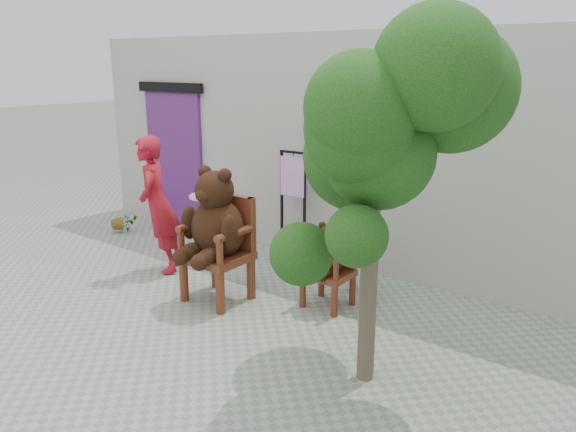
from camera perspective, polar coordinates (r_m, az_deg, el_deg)
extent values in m
plane|color=gray|center=(5.81, -9.83, -11.83)|extent=(60.00, 60.00, 0.00)
cube|color=#AFADA4|center=(7.69, 6.72, 6.83)|extent=(9.00, 1.00, 3.00)
cube|color=#582268|center=(9.26, -11.37, 5.57)|extent=(1.20, 0.08, 2.20)
cube|color=black|center=(9.11, -11.95, 12.67)|extent=(1.40, 0.06, 0.15)
cylinder|color=#512211|center=(6.50, -10.53, -6.49)|extent=(0.10, 0.10, 0.48)
cylinder|color=#512211|center=(6.83, -7.39, -5.27)|extent=(0.10, 0.10, 0.48)
cylinder|color=#512211|center=(6.12, -6.90, -7.75)|extent=(0.10, 0.10, 0.48)
cylinder|color=#512211|center=(6.47, -3.77, -6.37)|extent=(0.10, 0.10, 0.48)
cube|color=#512211|center=(6.38, -7.24, -4.08)|extent=(0.68, 0.62, 0.09)
cube|color=#512211|center=(6.45, -5.71, -0.48)|extent=(0.65, 0.09, 0.62)
cylinder|color=#512211|center=(6.65, -7.58, -0.06)|extent=(0.09, 0.09, 0.62)
cylinder|color=#512211|center=(6.35, -10.81, -2.54)|extent=(0.08, 0.08, 0.28)
cylinder|color=#512211|center=(6.48, -9.21, -0.80)|extent=(0.09, 0.59, 0.09)
cylinder|color=#512211|center=(6.26, -3.72, -0.92)|extent=(0.09, 0.09, 0.62)
cylinder|color=#512211|center=(5.95, -6.96, -3.62)|extent=(0.08, 0.08, 0.28)
cylinder|color=#512211|center=(6.08, -5.35, -1.74)|extent=(0.09, 0.59, 0.09)
ellipsoid|color=black|center=(6.30, -7.13, -1.27)|extent=(0.64, 0.55, 0.68)
sphere|color=black|center=(6.17, -7.47, 2.63)|extent=(0.43, 0.43, 0.43)
ellipsoid|color=black|center=(6.06, -8.59, 2.04)|extent=(0.19, 0.15, 0.15)
sphere|color=black|center=(6.24, -8.45, 4.46)|extent=(0.15, 0.15, 0.15)
sphere|color=black|center=(6.03, -6.44, 4.16)|extent=(0.15, 0.15, 0.15)
ellipsoid|color=black|center=(6.41, -9.98, -0.66)|extent=(0.15, 0.21, 0.39)
ellipsoid|color=black|center=(6.27, -9.82, -3.57)|extent=(0.19, 0.38, 0.19)
sphere|color=black|center=(6.18, -10.82, -4.11)|extent=(0.18, 0.18, 0.18)
ellipsoid|color=black|center=(5.99, -5.96, -1.64)|extent=(0.15, 0.21, 0.39)
ellipsoid|color=black|center=(6.08, -8.00, -4.11)|extent=(0.19, 0.38, 0.19)
sphere|color=black|center=(5.99, -9.01, -4.67)|extent=(0.18, 0.18, 0.18)
cylinder|color=#512211|center=(6.27, 1.50, -7.72)|extent=(0.07, 0.07, 0.35)
cylinder|color=#512211|center=(6.55, 3.41, -6.68)|extent=(0.07, 0.07, 0.35)
cylinder|color=#512211|center=(6.05, 4.74, -8.62)|extent=(0.07, 0.07, 0.35)
cylinder|color=#512211|center=(6.35, 6.57, -7.50)|extent=(0.07, 0.07, 0.35)
cube|color=#512211|center=(6.22, 4.09, -5.85)|extent=(0.50, 0.46, 0.07)
cube|color=#512211|center=(6.29, 5.10, -3.10)|extent=(0.47, 0.07, 0.46)
cylinder|color=#512211|center=(6.40, 3.46, -2.74)|extent=(0.07, 0.07, 0.46)
cylinder|color=#512211|center=(6.14, 1.46, -4.74)|extent=(0.06, 0.06, 0.21)
cylinder|color=#512211|center=(6.25, 2.46, -3.37)|extent=(0.07, 0.43, 0.07)
cylinder|color=#512211|center=(6.19, 6.80, -3.47)|extent=(0.07, 0.07, 0.46)
cylinder|color=#512211|center=(5.92, 4.88, -5.59)|extent=(0.06, 0.06, 0.21)
cylinder|color=#512211|center=(6.03, 5.86, -4.15)|extent=(0.07, 0.43, 0.07)
ellipsoid|color=black|center=(6.17, 4.17, -4.21)|extent=(0.36, 0.31, 0.38)
sphere|color=black|center=(6.07, 4.12, -2.04)|extent=(0.24, 0.24, 0.24)
ellipsoid|color=black|center=(6.00, 3.62, -2.42)|extent=(0.11, 0.09, 0.09)
sphere|color=black|center=(6.09, 3.51, -0.96)|extent=(0.08, 0.08, 0.08)
sphere|color=black|center=(6.00, 4.85, -1.24)|extent=(0.08, 0.08, 0.08)
ellipsoid|color=black|center=(6.18, 2.45, -3.85)|extent=(0.08, 0.12, 0.22)
ellipsoid|color=black|center=(6.12, 2.70, -5.56)|extent=(0.11, 0.21, 0.11)
sphere|color=black|center=(6.06, 2.25, -5.90)|extent=(0.10, 0.10, 0.10)
ellipsoid|color=black|center=(6.01, 5.14, -4.49)|extent=(0.08, 0.12, 0.22)
ellipsoid|color=black|center=(6.04, 3.93, -5.87)|extent=(0.11, 0.21, 0.11)
sphere|color=black|center=(5.98, 3.48, -6.22)|extent=(0.10, 0.10, 0.10)
imported|color=#A91422|center=(7.31, -13.04, 1.07)|extent=(0.71, 0.76, 1.75)
cylinder|color=white|center=(8.49, -7.99, 2.02)|extent=(0.60, 0.60, 0.03)
cylinder|color=white|center=(8.57, -7.91, -0.19)|extent=(0.06, 0.06, 0.68)
cylinder|color=white|center=(8.67, -7.83, -2.32)|extent=(0.44, 0.44, 0.03)
cube|color=black|center=(7.57, -0.63, 1.00)|extent=(0.03, 0.03, 1.50)
cube|color=black|center=(7.38, 1.69, 0.62)|extent=(0.03, 0.03, 1.50)
cube|color=black|center=(7.32, 0.53, 6.50)|extent=(0.40, 0.05, 0.03)
cube|color=black|center=(7.69, 0.50, -4.38)|extent=(0.47, 0.38, 0.06)
cube|color=#D99CE3|center=(7.37, 0.48, 4.03)|extent=(0.36, 0.06, 0.52)
cylinder|color=black|center=(7.33, 0.53, 6.27)|extent=(0.01, 0.01, 0.08)
cylinder|color=white|center=(6.64, 6.77, -4.01)|extent=(0.32, 0.32, 0.03)
cylinder|color=white|center=(6.75, 7.70, -5.71)|extent=(0.03, 0.03, 0.44)
cylinder|color=white|center=(6.82, 6.46, -5.42)|extent=(0.03, 0.03, 0.44)
cylinder|color=white|center=(6.69, 5.71, -5.84)|extent=(0.03, 0.03, 0.44)
cylinder|color=white|center=(6.61, 6.97, -6.15)|extent=(0.03, 0.03, 0.44)
cylinder|color=black|center=(6.51, 6.86, 1.25)|extent=(0.10, 0.09, 0.80)
cylinder|color=brown|center=(6.47, 6.90, 4.08)|extent=(0.04, 0.04, 0.08)
cylinder|color=black|center=(6.49, 7.28, 1.20)|extent=(0.10, 0.05, 0.80)
cylinder|color=brown|center=(6.44, 7.57, 4.00)|extent=(0.04, 0.04, 0.07)
cylinder|color=black|center=(6.46, 6.50, 1.16)|extent=(0.09, 0.14, 0.79)
cylinder|color=brown|center=(6.39, 6.14, 3.95)|extent=(0.04, 0.05, 0.08)
cylinder|color=black|center=(6.50, 7.23, 1.22)|extent=(0.13, 0.04, 0.80)
cylinder|color=brown|center=(6.46, 7.56, 4.02)|extent=(0.04, 0.04, 0.07)
cylinder|color=black|center=(6.42, 7.07, 1.03)|extent=(0.09, 0.10, 0.80)
cylinder|color=brown|center=(6.31, 7.27, 3.77)|extent=(0.04, 0.04, 0.08)
cylinder|color=black|center=(6.47, 7.38, 1.14)|extent=(0.12, 0.16, 0.79)
cylinder|color=brown|center=(6.40, 8.05, 3.91)|extent=(0.05, 0.05, 0.08)
cylinder|color=#473B2B|center=(4.57, 8.38, -2.16)|extent=(0.15, 0.15, 2.54)
sphere|color=#12380F|center=(3.92, 7.38, 10.83)|extent=(0.79, 0.79, 0.79)
sphere|color=#12380F|center=(5.00, 7.04, 5.96)|extent=(0.96, 0.96, 0.96)
sphere|color=#12380F|center=(3.95, 14.77, 14.39)|extent=(0.85, 0.85, 0.85)
sphere|color=#12380F|center=(4.03, 7.26, 8.75)|extent=(0.80, 0.80, 0.80)
sphere|color=#12380F|center=(4.23, 9.21, 6.31)|extent=(0.85, 0.85, 0.85)
sphere|color=#12380F|center=(4.41, 16.30, 12.31)|extent=(0.96, 0.96, 0.96)
sphere|color=#12380F|center=(4.33, 6.68, 11.81)|extent=(0.67, 0.67, 0.67)
sphere|color=#12380F|center=(4.42, 1.35, -3.86)|extent=(0.51, 0.51, 0.51)
sphere|color=#12380F|center=(3.98, 6.99, -2.04)|extent=(0.45, 0.45, 0.45)
imported|color=#12380F|center=(9.28, -16.33, -0.54)|extent=(0.42, 0.40, 0.37)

